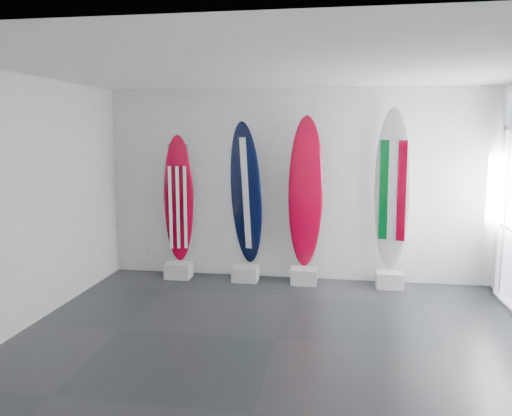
% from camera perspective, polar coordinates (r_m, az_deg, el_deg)
% --- Properties ---
extents(floor, '(6.00, 6.00, 0.00)m').
position_cam_1_polar(floor, '(5.90, 2.24, -14.66)').
color(floor, black).
rests_on(floor, ground).
extents(ceiling, '(6.00, 6.00, 0.00)m').
position_cam_1_polar(ceiling, '(5.46, 2.43, 15.64)').
color(ceiling, white).
rests_on(ceiling, wall_back).
extents(wall_back, '(6.00, 0.00, 6.00)m').
position_cam_1_polar(wall_back, '(7.95, 4.45, 2.60)').
color(wall_back, silver).
rests_on(wall_back, ground).
extents(wall_front, '(6.00, 0.00, 6.00)m').
position_cam_1_polar(wall_front, '(3.07, -3.21, -7.16)').
color(wall_front, silver).
rests_on(wall_front, ground).
extents(wall_left, '(0.00, 5.00, 5.00)m').
position_cam_1_polar(wall_left, '(6.55, -24.74, 0.53)').
color(wall_left, silver).
rests_on(wall_left, ground).
extents(display_block_usa, '(0.40, 0.30, 0.24)m').
position_cam_1_polar(display_block_usa, '(8.26, -8.76, -7.01)').
color(display_block_usa, silver).
rests_on(display_block_usa, floor).
extents(surfboard_usa, '(0.52, 0.38, 2.05)m').
position_cam_1_polar(surfboard_usa, '(8.12, -8.73, 0.97)').
color(surfboard_usa, maroon).
rests_on(surfboard_usa, display_block_usa).
extents(display_block_navy, '(0.40, 0.30, 0.24)m').
position_cam_1_polar(display_block_navy, '(8.00, -1.22, -7.42)').
color(display_block_navy, silver).
rests_on(display_block_navy, floor).
extents(surfboard_navy, '(0.59, 0.50, 2.26)m').
position_cam_1_polar(surfboard_navy, '(7.85, -1.12, 1.54)').
color(surfboard_navy, black).
rests_on(surfboard_navy, display_block_navy).
extents(display_block_swiss, '(0.40, 0.30, 0.24)m').
position_cam_1_polar(display_block_swiss, '(7.89, 5.46, -7.68)').
color(display_block_swiss, silver).
rests_on(display_block_swiss, floor).
extents(surfboard_swiss, '(0.55, 0.28, 2.34)m').
position_cam_1_polar(surfboard_swiss, '(7.73, 5.64, 1.73)').
color(surfboard_swiss, maroon).
rests_on(surfboard_swiss, display_block_swiss).
extents(display_block_italy, '(0.40, 0.30, 0.24)m').
position_cam_1_polar(display_block_italy, '(7.92, 14.86, -7.88)').
color(display_block_italy, silver).
rests_on(display_block_italy, floor).
extents(surfboard_italy, '(0.58, 0.36, 2.45)m').
position_cam_1_polar(surfboard_italy, '(7.76, 15.18, 1.91)').
color(surfboard_italy, white).
rests_on(surfboard_italy, display_block_italy).
extents(wall_outlet, '(0.09, 0.02, 0.13)m').
position_cam_1_polar(wall_outlet, '(8.67, -12.06, -4.77)').
color(wall_outlet, silver).
rests_on(wall_outlet, wall_back).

